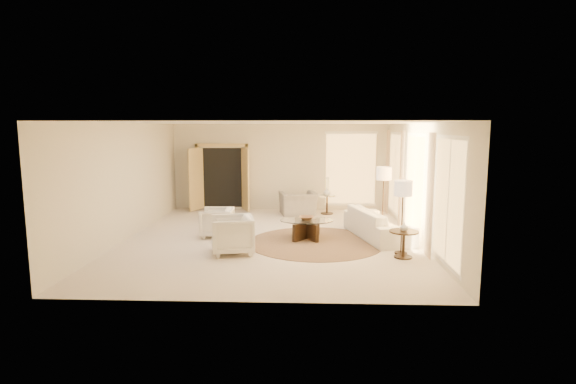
{
  "coord_description": "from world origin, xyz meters",
  "views": [
    {
      "loc": [
        0.84,
        -10.65,
        2.71
      ],
      "look_at": [
        0.4,
        0.4,
        1.1
      ],
      "focal_mm": 28.0,
      "sensor_mm": 36.0,
      "label": 1
    }
  ],
  "objects_px": {
    "side_table": "(327,203)",
    "bowl": "(306,218)",
    "floor_lamp_far": "(403,192)",
    "side_vase": "(327,192)",
    "armchair_left": "(217,221)",
    "end_vase": "(404,227)",
    "sofa": "(378,223)",
    "coffee_table": "(306,227)",
    "armchair_right": "(232,233)",
    "floor_lamp_near": "(384,176)",
    "end_table": "(404,239)",
    "accent_chair": "(298,200)"
  },
  "relations": [
    {
      "from": "armchair_left",
      "to": "floor_lamp_far",
      "type": "distance_m",
      "value": 4.58
    },
    {
      "from": "end_table",
      "to": "bowl",
      "type": "distance_m",
      "value": 2.53
    },
    {
      "from": "end_vase",
      "to": "side_table",
      "type": "bearing_deg",
      "value": 106.23
    },
    {
      "from": "side_vase",
      "to": "end_vase",
      "type": "bearing_deg",
      "value": -73.77
    },
    {
      "from": "end_table",
      "to": "floor_lamp_far",
      "type": "distance_m",
      "value": 1.01
    },
    {
      "from": "floor_lamp_far",
      "to": "side_vase",
      "type": "height_order",
      "value": "floor_lamp_far"
    },
    {
      "from": "sofa",
      "to": "end_table",
      "type": "bearing_deg",
      "value": 174.1
    },
    {
      "from": "bowl",
      "to": "end_table",
      "type": "bearing_deg",
      "value": -36.74
    },
    {
      "from": "accent_chair",
      "to": "end_vase",
      "type": "bearing_deg",
      "value": 103.46
    },
    {
      "from": "floor_lamp_far",
      "to": "side_vase",
      "type": "bearing_deg",
      "value": 107.46
    },
    {
      "from": "side_table",
      "to": "bowl",
      "type": "distance_m",
      "value": 3.28
    },
    {
      "from": "end_table",
      "to": "side_table",
      "type": "xyz_separation_m",
      "value": [
        -1.37,
        4.72,
        -0.04
      ]
    },
    {
      "from": "floor_lamp_far",
      "to": "sofa",
      "type": "bearing_deg",
      "value": 100.99
    },
    {
      "from": "armchair_left",
      "to": "floor_lamp_far",
      "type": "xyz_separation_m",
      "value": [
        4.26,
        -1.37,
        0.96
      ]
    },
    {
      "from": "side_table",
      "to": "floor_lamp_near",
      "type": "xyz_separation_m",
      "value": [
        1.39,
        -2.03,
        1.06
      ]
    },
    {
      "from": "accent_chair",
      "to": "bowl",
      "type": "relative_size",
      "value": 3.06
    },
    {
      "from": "coffee_table",
      "to": "end_table",
      "type": "bearing_deg",
      "value": -36.74
    },
    {
      "from": "armchair_left",
      "to": "end_vase",
      "type": "bearing_deg",
      "value": 66.68
    },
    {
      "from": "armchair_right",
      "to": "side_table",
      "type": "bearing_deg",
      "value": 141.01
    },
    {
      "from": "accent_chair",
      "to": "floor_lamp_far",
      "type": "height_order",
      "value": "floor_lamp_far"
    },
    {
      "from": "armchair_left",
      "to": "armchair_right",
      "type": "height_order",
      "value": "armchair_right"
    },
    {
      "from": "end_table",
      "to": "sofa",
      "type": "bearing_deg",
      "value": 98.6
    },
    {
      "from": "armchair_left",
      "to": "bowl",
      "type": "height_order",
      "value": "armchair_left"
    },
    {
      "from": "armchair_left",
      "to": "side_vase",
      "type": "xyz_separation_m",
      "value": [
        2.87,
        3.05,
        0.31
      ]
    },
    {
      "from": "coffee_table",
      "to": "side_table",
      "type": "height_order",
      "value": "side_table"
    },
    {
      "from": "side_table",
      "to": "sofa",
      "type": "bearing_deg",
      "value": -69.62
    },
    {
      "from": "side_table",
      "to": "armchair_right",
      "type": "bearing_deg",
      "value": -116.48
    },
    {
      "from": "accent_chair",
      "to": "coffee_table",
      "type": "distance_m",
      "value": 3.08
    },
    {
      "from": "bowl",
      "to": "coffee_table",
      "type": "bearing_deg",
      "value": 0.0
    },
    {
      "from": "armchair_right",
      "to": "side_table",
      "type": "xyz_separation_m",
      "value": [
        2.25,
        4.51,
        -0.09
      ]
    },
    {
      "from": "armchair_left",
      "to": "end_table",
      "type": "height_order",
      "value": "armchair_left"
    },
    {
      "from": "accent_chair",
      "to": "side_vase",
      "type": "bearing_deg",
      "value": 176.0
    },
    {
      "from": "floor_lamp_far",
      "to": "coffee_table",
      "type": "bearing_deg",
      "value": 149.35
    },
    {
      "from": "sofa",
      "to": "side_table",
      "type": "relative_size",
      "value": 4.1
    },
    {
      "from": "end_table",
      "to": "bowl",
      "type": "relative_size",
      "value": 1.72
    },
    {
      "from": "coffee_table",
      "to": "side_table",
      "type": "bearing_deg",
      "value": 78.59
    },
    {
      "from": "armchair_right",
      "to": "floor_lamp_near",
      "type": "distance_m",
      "value": 4.51
    },
    {
      "from": "bowl",
      "to": "side_vase",
      "type": "bearing_deg",
      "value": 78.59
    },
    {
      "from": "sofa",
      "to": "coffee_table",
      "type": "relative_size",
      "value": 1.77
    },
    {
      "from": "armchair_right",
      "to": "bowl",
      "type": "relative_size",
      "value": 2.55
    },
    {
      "from": "coffee_table",
      "to": "end_vase",
      "type": "bearing_deg",
      "value": -36.74
    },
    {
      "from": "sofa",
      "to": "bowl",
      "type": "height_order",
      "value": "sofa"
    },
    {
      "from": "floor_lamp_near",
      "to": "end_vase",
      "type": "bearing_deg",
      "value": -90.33
    },
    {
      "from": "armchair_right",
      "to": "accent_chair",
      "type": "relative_size",
      "value": 0.83
    },
    {
      "from": "side_table",
      "to": "side_vase",
      "type": "bearing_deg",
      "value": -63.43
    },
    {
      "from": "coffee_table",
      "to": "side_vase",
      "type": "distance_m",
      "value": 3.3
    },
    {
      "from": "accent_chair",
      "to": "end_vase",
      "type": "height_order",
      "value": "accent_chair"
    },
    {
      "from": "coffee_table",
      "to": "armchair_left",
      "type": "bearing_deg",
      "value": 175.84
    },
    {
      "from": "accent_chair",
      "to": "bowl",
      "type": "bearing_deg",
      "value": 81.79
    },
    {
      "from": "accent_chair",
      "to": "floor_lamp_far",
      "type": "bearing_deg",
      "value": 105.22
    }
  ]
}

